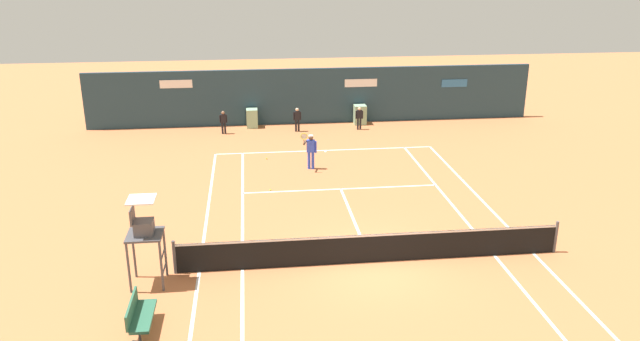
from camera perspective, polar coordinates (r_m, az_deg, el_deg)
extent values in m
plane|color=#C67042|center=(19.56, 4.75, -8.43)|extent=(80.00, 80.00, 0.00)
cube|color=white|center=(30.26, 0.45, 1.87)|extent=(10.60, 0.10, 0.01)
cube|color=white|center=(19.30, -11.08, -9.15)|extent=(0.10, 23.40, 0.01)
cube|color=white|center=(19.23, -7.17, -9.03)|extent=(0.10, 23.40, 0.01)
cube|color=white|center=(20.68, 15.78, -7.53)|extent=(0.10, 23.40, 0.01)
cube|color=white|center=(21.19, 19.06, -7.21)|extent=(0.10, 23.40, 0.01)
cube|color=white|center=(25.31, 1.93, -1.71)|extent=(8.00, 0.10, 0.01)
cube|color=white|center=(22.39, 3.15, -4.64)|extent=(0.10, 6.40, 0.01)
cube|color=white|center=(30.12, 0.48, 1.79)|extent=(0.10, 0.24, 0.01)
cylinder|color=#4C4C51|center=(19.13, -13.29, -7.79)|extent=(0.10, 0.10, 1.07)
cylinder|color=#4C4C51|center=(21.27, 20.93, -5.75)|extent=(0.10, 0.10, 1.07)
cube|color=black|center=(19.35, 4.79, -7.18)|extent=(12.00, 0.03, 0.95)
cube|color=white|center=(19.15, 4.82, -5.99)|extent=(12.00, 0.04, 0.06)
cube|color=#233D4C|center=(34.95, -0.63, 6.90)|extent=(25.00, 0.24, 3.11)
cube|color=#2D6BA8|center=(36.45, 12.30, 7.88)|extent=(1.50, 0.02, 0.44)
cube|color=white|center=(34.67, -13.15, 7.78)|extent=(1.74, 0.02, 0.44)
cube|color=white|center=(35.05, 3.80, 8.07)|extent=(1.84, 0.02, 0.44)
cube|color=#8CB793|center=(34.48, -6.29, 4.83)|extent=(0.62, 0.70, 1.03)
cube|color=#8CB793|center=(35.02, 3.70, 5.17)|extent=(0.67, 0.70, 1.08)
cylinder|color=#47474C|center=(18.97, -14.10, -7.31)|extent=(0.07, 0.07, 1.54)
cylinder|color=#47474C|center=(18.17, -14.43, -8.57)|extent=(0.07, 0.07, 1.54)
cylinder|color=#47474C|center=(19.11, -16.79, -7.36)|extent=(0.07, 0.07, 1.54)
cylinder|color=#47474C|center=(18.33, -17.25, -8.61)|extent=(0.07, 0.07, 1.54)
cylinder|color=#47474C|center=(18.71, -14.18, -8.77)|extent=(0.04, 0.81, 0.04)
cylinder|color=#47474C|center=(18.50, -14.30, -7.50)|extent=(0.04, 0.81, 0.04)
cube|color=#47474C|center=(18.30, -15.87, -5.72)|extent=(1.00, 1.00, 0.06)
cube|color=#4C4C51|center=(18.20, -15.93, -5.06)|extent=(0.52, 0.56, 0.40)
cube|color=#4C4C51|center=(18.11, -16.95, -4.00)|extent=(0.06, 0.56, 0.45)
cube|color=white|center=(17.88, -16.18, -2.58)|extent=(0.76, 0.80, 0.04)
cylinder|color=#38383D|center=(17.38, -15.58, -12.26)|extent=(0.06, 0.06, 0.38)
cylinder|color=#38383D|center=(16.25, -16.27, -14.76)|extent=(0.06, 0.06, 0.38)
cube|color=#2D664C|center=(16.69, -15.98, -12.80)|extent=(0.48, 1.52, 0.08)
cube|color=#2D664C|center=(16.61, -17.00, -12.07)|extent=(0.06, 1.52, 0.42)
cylinder|color=blue|center=(27.54, -0.66, 0.94)|extent=(0.13, 0.13, 0.79)
cylinder|color=blue|center=(27.56, -1.03, 0.95)|extent=(0.13, 0.13, 0.79)
cube|color=blue|center=(27.34, -0.85, 2.28)|extent=(0.39, 0.28, 0.55)
sphere|color=brown|center=(27.23, -0.85, 3.05)|extent=(0.22, 0.22, 0.22)
cylinder|color=white|center=(27.21, -0.85, 3.22)|extent=(0.21, 0.21, 0.06)
cylinder|color=blue|center=(27.33, -0.39, 2.18)|extent=(0.08, 0.08, 0.53)
cylinder|color=brown|center=(27.06, -1.40, 2.59)|extent=(0.21, 0.54, 0.08)
cylinder|color=black|center=(26.78, -1.49, 2.65)|extent=(0.03, 0.03, 0.22)
torus|color=yellow|center=(26.70, -1.49, 3.17)|extent=(0.30, 0.10, 0.30)
cylinder|color=silver|center=(26.70, -1.49, 3.17)|extent=(0.25, 0.07, 0.26)
cylinder|color=black|center=(33.51, -1.98, 4.18)|extent=(0.11, 0.11, 0.66)
cylinder|color=black|center=(33.49, -2.24, 4.17)|extent=(0.11, 0.11, 0.66)
cube|color=black|center=(33.36, -2.12, 5.11)|extent=(0.31, 0.19, 0.46)
sphere|color=beige|center=(33.28, -2.13, 5.64)|extent=(0.18, 0.18, 0.18)
cylinder|color=black|center=(33.39, -1.81, 5.07)|extent=(0.07, 0.07, 0.45)
cylinder|color=black|center=(33.34, -2.43, 5.03)|extent=(0.07, 0.07, 0.45)
cylinder|color=black|center=(33.44, -8.75, 3.90)|extent=(0.10, 0.10, 0.63)
cylinder|color=black|center=(33.43, -8.99, 3.89)|extent=(0.10, 0.10, 0.63)
cube|color=black|center=(33.30, -8.92, 4.78)|extent=(0.30, 0.19, 0.44)
sphere|color=#8C664C|center=(33.22, -8.94, 5.29)|extent=(0.17, 0.17, 0.17)
cylinder|color=black|center=(33.32, -8.61, 4.75)|extent=(0.07, 0.07, 0.43)
cylinder|color=black|center=(33.29, -9.21, 4.71)|extent=(0.07, 0.07, 0.43)
cylinder|color=black|center=(33.94, 3.75, 4.32)|extent=(0.10, 0.10, 0.63)
cylinder|color=black|center=(33.92, 3.51, 4.32)|extent=(0.10, 0.10, 0.63)
cube|color=black|center=(33.80, 3.65, 5.20)|extent=(0.29, 0.17, 0.44)
sphere|color=beige|center=(33.72, 3.66, 5.71)|extent=(0.17, 0.17, 0.17)
cylinder|color=black|center=(33.83, 3.95, 5.16)|extent=(0.07, 0.07, 0.43)
cylinder|color=black|center=(33.78, 3.35, 5.15)|extent=(0.07, 0.07, 0.43)
sphere|color=#CCE033|center=(20.69, -7.83, -6.82)|extent=(0.07, 0.07, 0.07)
sphere|color=#CCE033|center=(29.06, -4.95, 1.11)|extent=(0.07, 0.07, 0.07)
sphere|color=#CCE033|center=(25.18, -4.61, -1.81)|extent=(0.07, 0.07, 0.07)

